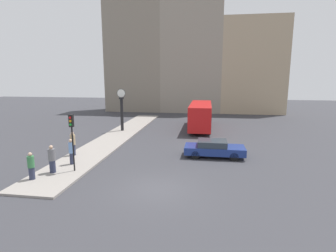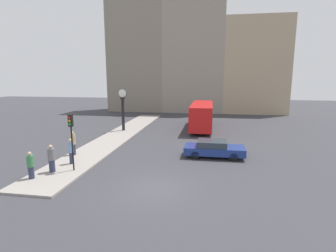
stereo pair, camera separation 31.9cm
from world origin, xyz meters
name	(u,v)px [view 1 (the left image)]	position (x,y,z in m)	size (l,w,h in m)	color
ground_plane	(156,189)	(0.00, 0.00, 0.00)	(120.00, 120.00, 0.00)	#38383D
sidewalk_corner	(118,136)	(-6.36, 12.00, 0.06)	(3.14, 27.99, 0.13)	gray
building_row	(189,58)	(-0.65, 32.78, 9.08)	(29.98, 5.00, 19.84)	gray
sedan_car	(214,148)	(3.18, 6.42, 0.66)	(4.48, 1.87, 1.27)	navy
bus_distant	(201,115)	(1.86, 17.21, 1.68)	(2.38, 8.98, 2.95)	red
traffic_light_near	(72,131)	(-5.61, 1.66, 2.71)	(0.26, 0.24, 3.59)	black
street_clock	(122,110)	(-6.66, 14.34, 2.40)	(0.95, 0.41, 4.58)	black
pedestrian_green_hoodie	(31,166)	(-7.34, -0.01, 0.93)	(0.38, 0.38, 1.61)	#2D334C
pedestrian_tan_coat	(73,144)	(-7.34, 4.79, 1.04)	(0.37, 0.37, 1.82)	#2D334C
pedestrian_blue_stripe	(71,151)	(-6.41, 2.85, 1.02)	(0.32, 0.32, 1.75)	#2D334C
pedestrian_grey_jacket	(52,159)	(-6.78, 1.17, 0.99)	(0.42, 0.42, 1.74)	#2D334C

